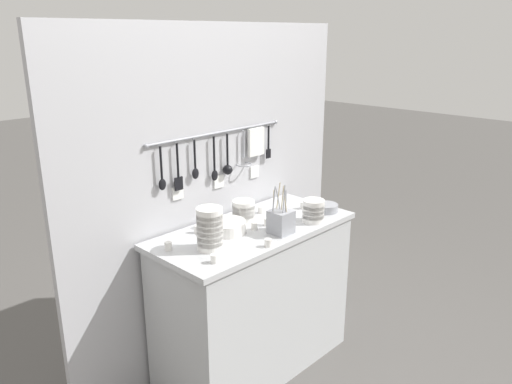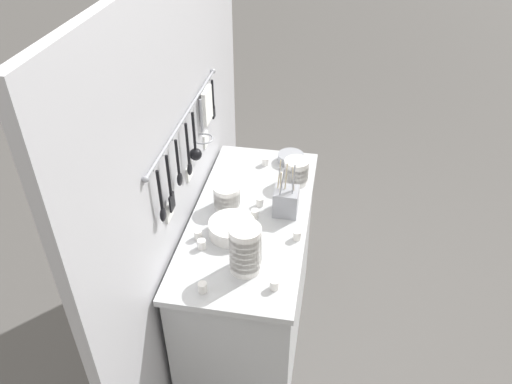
# 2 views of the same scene
# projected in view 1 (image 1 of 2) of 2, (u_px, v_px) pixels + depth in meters

# --- Properties ---
(ground_plane) EXTENTS (20.00, 20.00, 0.00)m
(ground_plane) POSITION_uv_depth(u_px,v_px,m) (254.00, 363.00, 2.97)
(ground_plane) COLOR #514F4C
(counter) EXTENTS (1.16, 0.53, 0.87)m
(counter) POSITION_uv_depth(u_px,v_px,m) (254.00, 298.00, 2.84)
(counter) COLOR #B7BABC
(counter) RESTS_ON ground
(back_wall) EXTENTS (1.96, 0.11, 1.93)m
(back_wall) POSITION_uv_depth(u_px,v_px,m) (216.00, 198.00, 2.87)
(back_wall) COLOR #B2B2B7
(back_wall) RESTS_ON ground
(bowl_stack_wide_centre) EXTENTS (0.13, 0.13, 0.21)m
(bowl_stack_wide_centre) POSITION_uv_depth(u_px,v_px,m) (210.00, 229.00, 2.41)
(bowl_stack_wide_centre) COLOR white
(bowl_stack_wide_centre) RESTS_ON counter
(bowl_stack_tall_left) EXTENTS (0.13, 0.13, 0.12)m
(bowl_stack_tall_left) POSITION_uv_depth(u_px,v_px,m) (243.00, 210.00, 2.79)
(bowl_stack_tall_left) COLOR white
(bowl_stack_tall_left) RESTS_ON counter
(bowl_stack_back_corner) EXTENTS (0.12, 0.12, 0.13)m
(bowl_stack_back_corner) POSITION_uv_depth(u_px,v_px,m) (313.00, 211.00, 2.77)
(bowl_stack_back_corner) COLOR white
(bowl_stack_back_corner) RESTS_ON counter
(plate_stack) EXTENTS (0.21, 0.21, 0.06)m
(plate_stack) POSITION_uv_depth(u_px,v_px,m) (227.00, 227.00, 2.63)
(plate_stack) COLOR white
(plate_stack) RESTS_ON counter
(steel_mixing_bowl) EXTENTS (0.14, 0.14, 0.04)m
(steel_mixing_bowl) POSITION_uv_depth(u_px,v_px,m) (326.00, 208.00, 2.94)
(steel_mixing_bowl) COLOR #93969E
(steel_mixing_bowl) RESTS_ON counter
(cutlery_caddy) EXTENTS (0.11, 0.11, 0.27)m
(cutlery_caddy) POSITION_uv_depth(u_px,v_px,m) (281.00, 221.00, 2.61)
(cutlery_caddy) COLOR #93969E
(cutlery_caddy) RESTS_ON counter
(cup_back_left) EXTENTS (0.04, 0.04, 0.04)m
(cup_back_left) POSITION_uv_depth(u_px,v_px,m) (214.00, 259.00, 2.29)
(cup_back_left) COLOR white
(cup_back_left) RESTS_ON counter
(cup_centre) EXTENTS (0.04, 0.04, 0.04)m
(cup_centre) POSITION_uv_depth(u_px,v_px,m) (197.00, 229.00, 2.63)
(cup_centre) COLOR white
(cup_centre) RESTS_ON counter
(cup_mid_row) EXTENTS (0.04, 0.04, 0.04)m
(cup_mid_row) POSITION_uv_depth(u_px,v_px,m) (254.00, 226.00, 2.67)
(cup_mid_row) COLOR white
(cup_mid_row) RESTS_ON counter
(cup_edge_near) EXTENTS (0.04, 0.04, 0.04)m
(cup_edge_near) POSITION_uv_depth(u_px,v_px,m) (267.00, 222.00, 2.73)
(cup_edge_near) COLOR white
(cup_edge_near) RESTS_ON counter
(cup_by_caddy) EXTENTS (0.04, 0.04, 0.04)m
(cup_by_caddy) POSITION_uv_depth(u_px,v_px,m) (202.00, 225.00, 2.69)
(cup_by_caddy) COLOR white
(cup_by_caddy) RESTS_ON counter
(cup_front_right) EXTENTS (0.04, 0.04, 0.04)m
(cup_front_right) POSITION_uv_depth(u_px,v_px,m) (261.00, 210.00, 2.91)
(cup_front_right) COLOR white
(cup_front_right) RESTS_ON counter
(cup_back_right) EXTENTS (0.04, 0.04, 0.04)m
(cup_back_right) POSITION_uv_depth(u_px,v_px,m) (268.00, 243.00, 2.46)
(cup_back_right) COLOR white
(cup_back_right) RESTS_ON counter
(cup_edge_far) EXTENTS (0.04, 0.04, 0.04)m
(cup_edge_far) POSITION_uv_depth(u_px,v_px,m) (304.00, 205.00, 2.99)
(cup_edge_far) COLOR white
(cup_edge_far) RESTS_ON counter
(cup_front_left) EXTENTS (0.04, 0.04, 0.04)m
(cup_front_left) POSITION_uv_depth(u_px,v_px,m) (168.00, 246.00, 2.42)
(cup_front_left) COLOR white
(cup_front_left) RESTS_ON counter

